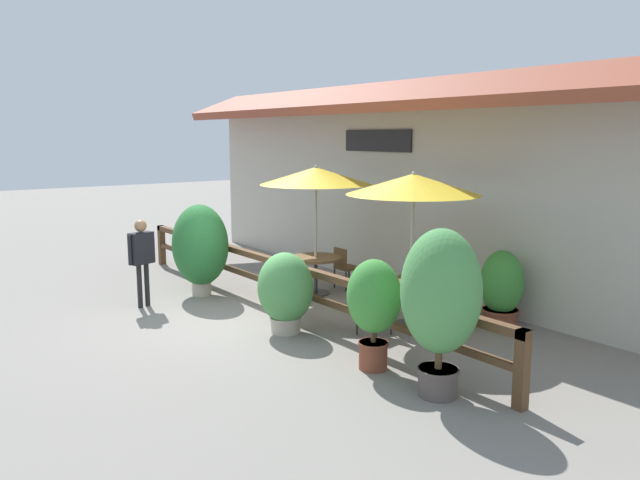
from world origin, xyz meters
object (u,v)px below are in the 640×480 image
chair_near_streetside (288,275)px  dining_table_middle (411,290)px  chair_near_wallside (345,266)px  patio_umbrella_near (316,176)px  potted_plant_tall_tropical (200,246)px  potted_plant_corner_fern (285,290)px  pedestrian (142,251)px  potted_plant_broad_leaf (441,297)px  chair_middle_wallside (440,290)px  chair_middle_streetside (377,304)px  potted_plant_entrance_palm (501,288)px  potted_plant_small_flowering (374,302)px  dining_table_near (316,264)px  patio_umbrella_middle (413,185)px

chair_near_streetside → dining_table_middle: size_ratio=0.84×
chair_near_wallside → dining_table_middle: 2.69m
patio_umbrella_near → potted_plant_tall_tropical: patio_umbrella_near is taller
potted_plant_corner_fern → pedestrian: bearing=-156.0°
pedestrian → chair_near_streetside: bearing=138.5°
dining_table_middle → potted_plant_broad_leaf: bearing=-38.2°
chair_near_streetside → chair_middle_wallside: same height
potted_plant_tall_tropical → chair_middle_wallside: bearing=34.3°
patio_umbrella_near → potted_plant_tall_tropical: (-1.24, -1.88, -1.35)m
dining_table_middle → chair_middle_streetside: chair_middle_streetside is taller
potted_plant_corner_fern → potted_plant_entrance_palm: (1.81, 3.06, -0.06)m
patio_umbrella_near → potted_plant_corner_fern: bearing=-47.5°
dining_table_middle → potted_plant_broad_leaf: 2.90m
chair_near_wallside → potted_plant_tall_tropical: size_ratio=0.48×
chair_near_streetside → potted_plant_broad_leaf: bearing=-0.3°
dining_table_middle → potted_plant_corner_fern: (-0.93, -1.85, 0.09)m
chair_near_wallside → chair_middle_streetside: size_ratio=1.00×
potted_plant_tall_tropical → dining_table_middle: bearing=25.9°
potted_plant_small_flowering → potted_plant_broad_leaf: bearing=1.9°
chair_middle_wallside → chair_near_wallside: bearing=0.6°
dining_table_near → chair_near_streetside: 0.73m
chair_middle_wallside → pedestrian: size_ratio=0.53×
chair_near_streetside → potted_plant_tall_tropical: size_ratio=0.48×
patio_umbrella_middle → potted_plant_tall_tropical: size_ratio=1.41×
dining_table_near → dining_table_middle: bearing=-0.1°
chair_near_streetside → potted_plant_entrance_palm: 3.95m
chair_near_wallside → potted_plant_small_flowering: potted_plant_small_flowering is taller
dining_table_middle → chair_middle_streetside: size_ratio=1.19×
chair_near_streetside → patio_umbrella_middle: size_ratio=0.34×
patio_umbrella_middle → potted_plant_corner_fern: bearing=-116.8°
chair_near_streetside → potted_plant_entrance_palm: potted_plant_entrance_palm is taller
chair_near_wallside → potted_plant_entrance_palm: size_ratio=0.68×
patio_umbrella_near → patio_umbrella_middle: same height
dining_table_middle → potted_plant_small_flowering: potted_plant_small_flowering is taller
chair_near_streetside → patio_umbrella_middle: patio_umbrella_middle is taller
dining_table_near → potted_plant_corner_fern: size_ratio=0.79×
chair_near_wallside → patio_umbrella_middle: bearing=165.5°
chair_near_streetside → potted_plant_entrance_palm: bearing=41.2°
chair_middle_streetside → potted_plant_broad_leaf: 2.54m
dining_table_middle → patio_umbrella_middle: bearing=90.0°
potted_plant_corner_fern → dining_table_near: bearing=132.5°
patio_umbrella_middle → dining_table_middle: (0.00, -0.00, -1.73)m
patio_umbrella_middle → pedestrian: patio_umbrella_middle is taller
dining_table_near → chair_middle_wallside: (2.61, 0.74, -0.12)m
chair_near_streetside → potted_plant_broad_leaf: 4.95m
potted_plant_small_flowering → pedestrian: bearing=-164.8°
patio_umbrella_near → potted_plant_small_flowering: (3.72, -1.79, -1.41)m
chair_near_wallside → potted_plant_tall_tropical: bearing=64.9°
potted_plant_small_flowering → potted_plant_entrance_palm: potted_plant_small_flowering is taller
chair_middle_streetside → chair_middle_wallside: bearing=81.0°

